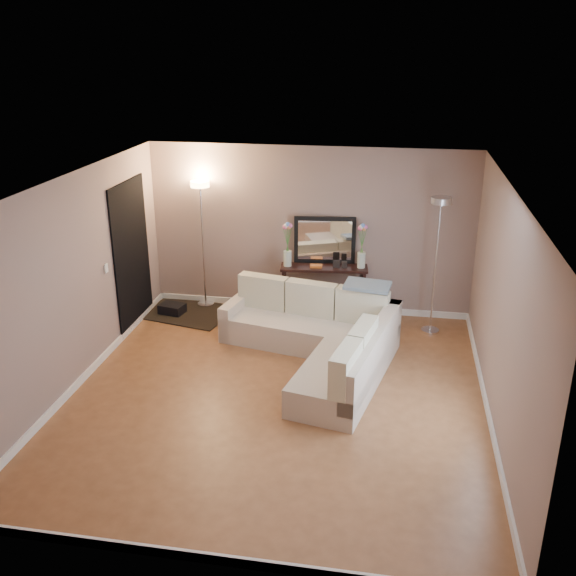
% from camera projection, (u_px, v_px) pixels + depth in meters
% --- Properties ---
extents(floor, '(5.00, 5.50, 0.01)m').
position_uv_depth(floor, '(277.00, 396.00, 7.83)').
color(floor, '#955C36').
rests_on(floor, ground).
extents(ceiling, '(5.00, 5.50, 0.01)m').
position_uv_depth(ceiling, '(275.00, 184.00, 6.88)').
color(ceiling, white).
rests_on(ceiling, ground).
extents(wall_back, '(5.00, 0.02, 2.60)m').
position_uv_depth(wall_back, '(310.00, 231.00, 9.89)').
color(wall_back, gray).
rests_on(wall_back, ground).
extents(wall_front, '(5.00, 0.02, 2.60)m').
position_uv_depth(wall_front, '(207.00, 432.00, 4.82)').
color(wall_front, gray).
rests_on(wall_front, ground).
extents(wall_left, '(0.02, 5.50, 2.60)m').
position_uv_depth(wall_left, '(73.00, 283.00, 7.76)').
color(wall_left, gray).
rests_on(wall_left, ground).
extents(wall_right, '(0.02, 5.50, 2.60)m').
position_uv_depth(wall_right, '(503.00, 311.00, 6.96)').
color(wall_right, gray).
rests_on(wall_right, ground).
extents(baseboard_back, '(5.00, 0.03, 0.10)m').
position_uv_depth(baseboard_back, '(308.00, 306.00, 10.32)').
color(baseboard_back, white).
rests_on(baseboard_back, ground).
extents(baseboard_front, '(5.00, 0.03, 0.10)m').
position_uv_depth(baseboard_front, '(215.00, 559.00, 5.30)').
color(baseboard_front, white).
rests_on(baseboard_front, ground).
extents(baseboard_left, '(0.03, 5.50, 0.10)m').
position_uv_depth(baseboard_left, '(86.00, 375.00, 8.21)').
color(baseboard_left, white).
rests_on(baseboard_left, ground).
extents(baseboard_right, '(0.03, 5.50, 0.10)m').
position_uv_depth(baseboard_right, '(488.00, 410.00, 7.41)').
color(baseboard_right, white).
rests_on(baseboard_right, ground).
extents(doorway, '(0.02, 1.20, 2.20)m').
position_uv_depth(doorway, '(132.00, 256.00, 9.39)').
color(doorway, black).
rests_on(doorway, ground).
extents(switch_plate, '(0.02, 0.08, 0.12)m').
position_uv_depth(switch_plate, '(106.00, 268.00, 8.57)').
color(switch_plate, white).
rests_on(switch_plate, ground).
extents(sectional_sofa, '(2.56, 2.79, 0.86)m').
position_uv_depth(sectional_sofa, '(322.00, 338.00, 8.59)').
color(sectional_sofa, beige).
rests_on(sectional_sofa, floor).
extents(throw_blanket, '(0.67, 0.45, 0.08)m').
position_uv_depth(throw_blanket, '(367.00, 285.00, 8.75)').
color(throw_blanket, slate).
rests_on(throw_blanket, sectional_sofa).
extents(console_table, '(1.36, 0.49, 0.82)m').
position_uv_depth(console_table, '(318.00, 288.00, 9.92)').
color(console_table, black).
rests_on(console_table, floor).
extents(leaning_mirror, '(0.94, 0.14, 0.73)m').
position_uv_depth(leaning_mirror, '(325.00, 240.00, 9.81)').
color(leaning_mirror, black).
rests_on(leaning_mirror, console_table).
extents(table_decor, '(0.57, 0.14, 0.13)m').
position_uv_depth(table_decor, '(324.00, 266.00, 9.74)').
color(table_decor, '#C56422').
rests_on(table_decor, console_table).
extents(flower_vase_left, '(0.16, 0.13, 0.70)m').
position_uv_depth(flower_vase_left, '(288.00, 248.00, 9.72)').
color(flower_vase_left, silver).
rests_on(flower_vase_left, console_table).
extents(flower_vase_right, '(0.16, 0.13, 0.70)m').
position_uv_depth(flower_vase_right, '(362.00, 249.00, 9.65)').
color(flower_vase_right, silver).
rests_on(flower_vase_right, console_table).
extents(floor_lamp_lit, '(0.34, 0.34, 2.05)m').
position_uv_depth(floor_lamp_lit, '(202.00, 219.00, 9.96)').
color(floor_lamp_lit, silver).
rests_on(floor_lamp_lit, floor).
extents(floor_lamp_unlit, '(0.30, 0.30, 2.03)m').
position_uv_depth(floor_lamp_unlit, '(438.00, 239.00, 9.02)').
color(floor_lamp_unlit, silver).
rests_on(floor_lamp_unlit, floor).
extents(charcoal_rug, '(1.51, 1.26, 0.02)m').
position_uv_depth(charcoal_rug, '(188.00, 312.00, 10.19)').
color(charcoal_rug, black).
rests_on(charcoal_rug, floor).
extents(black_bag, '(0.43, 0.34, 0.24)m').
position_uv_depth(black_bag, '(172.00, 311.00, 10.14)').
color(black_bag, black).
rests_on(black_bag, charcoal_rug).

